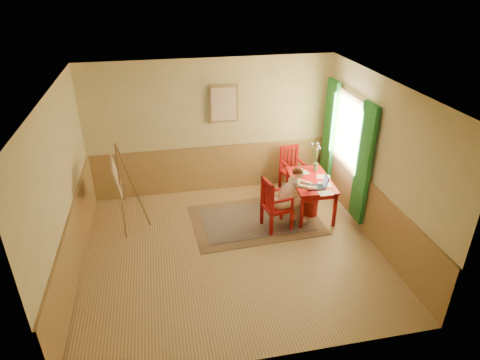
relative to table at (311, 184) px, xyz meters
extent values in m
cube|color=tan|center=(-1.71, -0.93, -0.64)|extent=(5.00, 4.50, 0.02)
cube|color=white|center=(-1.71, -0.93, 2.18)|extent=(5.00, 4.50, 0.02)
cube|color=tan|center=(-1.71, 1.33, 0.77)|extent=(5.00, 0.02, 2.80)
cube|color=tan|center=(-1.71, -3.19, 0.77)|extent=(5.00, 0.02, 2.80)
cube|color=tan|center=(-4.22, -0.93, 0.77)|extent=(0.02, 4.50, 2.80)
cube|color=tan|center=(0.80, -0.93, 0.77)|extent=(0.02, 4.50, 2.80)
cube|color=#AD844D|center=(-1.71, 1.30, -0.13)|extent=(5.00, 0.04, 1.00)
cube|color=#AD844D|center=(-4.19, -0.93, -0.13)|extent=(0.04, 4.50, 1.00)
cube|color=#AD844D|center=(0.77, -0.93, -0.13)|extent=(0.04, 4.50, 1.00)
cube|color=white|center=(0.76, 0.17, 0.92)|extent=(0.02, 1.00, 1.30)
cube|color=olive|center=(0.74, 0.17, 0.92)|extent=(0.03, 1.12, 1.42)
cube|color=#2A8B3D|center=(0.69, -0.61, 0.62)|extent=(0.08, 0.45, 2.20)
cube|color=#2A8B3D|center=(0.69, 0.95, 0.62)|extent=(0.08, 0.45, 2.20)
cube|color=olive|center=(-1.46, 1.28, 1.27)|extent=(0.60, 0.04, 0.76)
cube|color=beige|center=(-1.46, 1.26, 1.27)|extent=(0.50, 0.02, 0.66)
cube|color=#8C7251|center=(-1.09, -0.10, -0.62)|extent=(2.47, 1.71, 0.01)
cube|color=black|center=(-1.09, -0.10, -0.62)|extent=(2.05, 1.29, 0.01)
cube|color=#B61311|center=(0.00, 0.00, 0.07)|extent=(0.79, 1.24, 0.04)
cube|color=#B61311|center=(0.00, 0.00, 0.00)|extent=(0.69, 1.14, 0.10)
cube|color=#B61311|center=(-0.35, -0.53, -0.29)|extent=(0.06, 0.06, 0.68)
cube|color=#B61311|center=(0.28, -0.57, -0.29)|extent=(0.06, 0.06, 0.68)
cube|color=#B61311|center=(-0.28, 0.57, -0.29)|extent=(0.06, 0.06, 0.68)
cube|color=#B61311|center=(0.35, 0.53, -0.29)|extent=(0.06, 0.06, 0.68)
cube|color=#B61311|center=(-0.78, -0.40, -0.20)|extent=(0.54, 0.53, 0.05)
cube|color=#B61311|center=(-0.94, -0.64, -0.43)|extent=(0.06, 0.06, 0.41)
cube|color=#B61311|center=(-0.54, -0.56, -0.43)|extent=(0.06, 0.06, 0.41)
cube|color=#B61311|center=(-1.02, -0.25, -0.43)|extent=(0.06, 0.06, 0.41)
cube|color=#B61311|center=(-0.61, -0.17, -0.43)|extent=(0.06, 0.06, 0.41)
cube|color=#B61311|center=(-0.94, -0.64, 0.10)|extent=(0.06, 0.06, 0.56)
cube|color=#B61311|center=(-1.02, -0.25, 0.10)|extent=(0.06, 0.06, 0.56)
cube|color=#B61311|center=(-0.98, -0.44, 0.35)|extent=(0.14, 0.45, 0.06)
cube|color=#B61311|center=(-0.96, -0.54, 0.09)|extent=(0.04, 0.05, 0.46)
cube|color=#B61311|center=(-0.98, -0.44, 0.09)|extent=(0.04, 0.05, 0.46)
cube|color=#B61311|center=(-1.00, -0.35, 0.09)|extent=(0.04, 0.05, 0.46)
cube|color=#B61311|center=(-0.74, -0.60, 0.05)|extent=(0.41, 0.12, 0.04)
cube|color=#B61311|center=(-0.55, -0.56, -0.06)|extent=(0.05, 0.05, 0.22)
cube|color=#B61311|center=(-0.82, -0.21, 0.05)|extent=(0.41, 0.12, 0.04)
cube|color=#B61311|center=(-0.62, -0.17, -0.06)|extent=(0.05, 0.05, 0.22)
cube|color=#B61311|center=(-0.05, 0.94, -0.22)|extent=(0.49, 0.51, 0.04)
cube|color=#B61311|center=(-0.27, 1.10, -0.44)|extent=(0.06, 0.06, 0.39)
cube|color=#B61311|center=(-0.20, 0.72, -0.44)|extent=(0.06, 0.06, 0.39)
cube|color=#B61311|center=(0.09, 1.17, -0.44)|extent=(0.06, 0.06, 0.39)
cube|color=#B61311|center=(0.16, 0.78, -0.44)|extent=(0.06, 0.06, 0.39)
cube|color=#B61311|center=(-0.27, 1.10, 0.06)|extent=(0.06, 0.06, 0.53)
cube|color=#B61311|center=(0.09, 1.17, 0.06)|extent=(0.06, 0.06, 0.53)
cube|color=#B61311|center=(-0.09, 1.13, 0.30)|extent=(0.42, 0.12, 0.06)
cube|color=#B61311|center=(-0.18, 1.12, 0.05)|extent=(0.05, 0.04, 0.43)
cube|color=#B61311|center=(-0.09, 1.13, 0.05)|extent=(0.05, 0.04, 0.43)
cube|color=#B61311|center=(0.00, 1.15, 0.05)|extent=(0.05, 0.04, 0.43)
cube|color=#B61311|center=(-0.24, 0.91, 0.01)|extent=(0.11, 0.39, 0.03)
cube|color=#B61311|center=(-0.20, 0.73, -0.10)|extent=(0.04, 0.04, 0.21)
cube|color=#B61311|center=(0.13, 0.98, 0.01)|extent=(0.11, 0.39, 0.03)
cube|color=#B61311|center=(0.16, 0.79, -0.10)|extent=(0.04, 0.04, 0.21)
ellipsoid|color=beige|center=(-0.74, -0.41, -0.11)|extent=(0.32, 0.37, 0.21)
cylinder|color=beige|center=(-0.53, -0.45, -0.12)|extent=(0.43, 0.22, 0.15)
cylinder|color=beige|center=(-0.56, -0.29, -0.12)|extent=(0.43, 0.22, 0.15)
cylinder|color=beige|center=(-0.34, -0.41, -0.37)|extent=(0.13, 0.13, 0.47)
cylinder|color=beige|center=(-0.37, -0.25, -0.37)|extent=(0.13, 0.13, 0.47)
cube|color=beige|center=(-0.28, -0.40, -0.60)|extent=(0.21, 0.12, 0.07)
cube|color=beige|center=(-0.32, -0.24, -0.60)|extent=(0.21, 0.12, 0.07)
ellipsoid|color=beige|center=(-0.60, -0.38, 0.09)|extent=(0.49, 0.35, 0.49)
ellipsoid|color=beige|center=(-0.47, -0.35, 0.27)|extent=(0.24, 0.31, 0.17)
sphere|color=beige|center=(-0.37, -0.33, 0.42)|extent=(0.22, 0.22, 0.19)
ellipsoid|color=maroon|center=(-0.39, -0.34, 0.47)|extent=(0.21, 0.21, 0.13)
sphere|color=maroon|center=(-0.46, -0.35, 0.46)|extent=(0.11, 0.11, 0.10)
cylinder|color=beige|center=(-0.36, -0.47, 0.22)|extent=(0.21, 0.10, 0.14)
cylinder|color=beige|center=(-0.16, -0.41, 0.14)|extent=(0.28, 0.18, 0.16)
sphere|color=beige|center=(-0.27, -0.46, 0.19)|extent=(0.10, 0.10, 0.08)
sphere|color=beige|center=(-0.04, -0.36, 0.10)|extent=(0.08, 0.08, 0.07)
cylinder|color=beige|center=(-0.41, -0.20, 0.22)|extent=(0.22, 0.14, 0.14)
cylinder|color=beige|center=(-0.20, -0.18, 0.14)|extent=(0.27, 0.08, 0.16)
sphere|color=beige|center=(-0.32, -0.17, 0.19)|extent=(0.10, 0.10, 0.08)
sphere|color=beige|center=(-0.08, -0.18, 0.10)|extent=(0.08, 0.08, 0.07)
cube|color=#1E2338|center=(-0.04, -0.32, 0.10)|extent=(0.33, 0.25, 0.02)
cube|color=#2D3342|center=(-0.04, -0.32, 0.10)|extent=(0.29, 0.20, 0.00)
cube|color=#1E2338|center=(0.14, -0.34, 0.21)|extent=(0.09, 0.23, 0.21)
cube|color=#99BFF2|center=(0.13, -0.34, 0.21)|extent=(0.07, 0.19, 0.17)
cube|color=white|center=(0.07, -0.56, 0.09)|extent=(0.26, 0.19, 0.00)
cube|color=white|center=(0.26, 0.05, 0.09)|extent=(0.30, 0.25, 0.00)
cube|color=white|center=(-0.07, 0.29, 0.09)|extent=(0.28, 0.23, 0.00)
cube|color=white|center=(0.16, -0.26, 0.09)|extent=(0.31, 0.27, 0.00)
cylinder|color=#3F724C|center=(0.22, 0.35, 0.17)|extent=(0.12, 0.12, 0.15)
cylinder|color=#3F7233|center=(0.17, 0.40, 0.42)|extent=(0.10, 0.10, 0.41)
sphere|color=#728CD8|center=(0.13, 0.44, 0.63)|extent=(0.08, 0.08, 0.06)
cylinder|color=#3F7233|center=(0.21, 0.31, 0.43)|extent=(0.03, 0.10, 0.43)
sphere|color=pink|center=(0.20, 0.26, 0.65)|extent=(0.05, 0.05, 0.04)
cylinder|color=#3F7233|center=(0.22, 0.37, 0.38)|extent=(0.01, 0.05, 0.31)
sphere|color=pink|center=(0.22, 0.39, 0.53)|extent=(0.06, 0.06, 0.05)
cylinder|color=#3F7233|center=(0.21, 0.29, 0.42)|extent=(0.02, 0.13, 0.40)
sphere|color=#728CD8|center=(0.20, 0.23, 0.62)|extent=(0.07, 0.07, 0.06)
cylinder|color=#3F7233|center=(0.24, 0.40, 0.40)|extent=(0.06, 0.11, 0.35)
sphere|color=pink|center=(0.26, 0.45, 0.57)|extent=(0.07, 0.07, 0.05)
cylinder|color=#3F7233|center=(0.23, 0.38, 0.40)|extent=(0.03, 0.06, 0.36)
sphere|color=pink|center=(0.24, 0.41, 0.58)|extent=(0.06, 0.06, 0.05)
cylinder|color=#3F7233|center=(0.23, 0.41, 0.42)|extent=(0.04, 0.12, 0.40)
sphere|color=#728CD8|center=(0.25, 0.46, 0.62)|extent=(0.06, 0.06, 0.05)
cylinder|color=maroon|center=(-0.01, -0.10, -0.47)|extent=(0.36, 0.36, 0.32)
cylinder|color=olive|center=(-3.50, -0.05, 0.22)|extent=(0.05, 0.31, 1.71)
cylinder|color=olive|center=(-3.53, 0.22, 0.22)|extent=(0.11, 0.31, 1.71)
cylinder|color=olive|center=(-3.28, 0.11, 0.22)|extent=(0.45, 0.08, 1.71)
cylinder|color=olive|center=(-3.53, 0.08, 0.15)|extent=(0.08, 0.48, 0.03)
cube|color=olive|center=(-3.48, 0.09, 0.15)|extent=(0.11, 0.52, 0.03)
cube|color=olive|center=(-3.56, 0.08, 0.45)|extent=(0.21, 0.76, 0.57)
cube|color=beige|center=(-3.54, 0.08, 0.45)|extent=(0.16, 0.69, 0.49)
camera|label=1|loc=(-2.71, -6.60, 3.73)|focal=31.12mm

